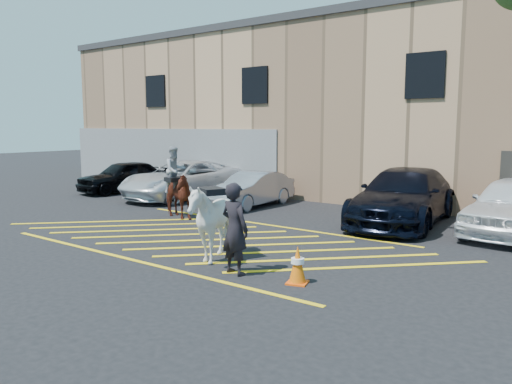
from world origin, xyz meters
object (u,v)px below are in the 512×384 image
Objects in this scene: car_black_suv at (124,176)px; saddled_white at (212,222)px; car_silver_sedan at (252,189)px; handler at (235,229)px; car_white_pickup at (183,180)px; car_blue_suv at (404,196)px; mounted_bay at (175,189)px; traffic_cone at (298,265)px.

saddled_white reaches higher than car_black_suv.
handler reaches higher than car_silver_sedan.
handler is 1.11m from saddled_white.
car_white_pickup is 0.97× the size of car_blue_suv.
handler reaches higher than saddled_white.
car_white_pickup is at bearing 131.77° from mounted_bay.
car_black_suv is 1.79× the size of mounted_bay.
car_silver_sedan is at bearing 80.75° from mounted_bay.
saddled_white is at bearing -110.57° from car_blue_suv.
car_black_suv is 12.62m from car_blue_suv.
car_silver_sedan is at bearing 176.90° from car_blue_suv.
mounted_bay is 7.53m from traffic_cone.
traffic_cone is at bearing -5.27° from saddled_white.
car_blue_suv is 3.06× the size of handler.
traffic_cone is (0.53, -6.94, -0.46)m from car_blue_suv.
handler reaches higher than car_blue_suv.
car_blue_suv reaches higher than traffic_cone.
handler is at bearing -24.19° from saddled_white.
saddled_white is (-1.01, 0.46, -0.05)m from handler.
mounted_bay is at bearing -17.88° from car_black_suv.
traffic_cone is at bearing -32.52° from car_white_pickup.
car_black_suv is 7.13m from mounted_bay.
car_white_pickup is 4.45m from mounted_bay.
mounted_bay is (-5.38, 3.60, 0.01)m from handler.
car_black_suv is at bearing 154.36° from mounted_bay.
saddled_white is at bearing -22.24° from car_black_suv.
car_black_suv is 6.98m from car_silver_sedan.
handler is 2.54× the size of traffic_cone.
car_white_pickup reaches higher than car_silver_sedan.
traffic_cone is at bearing -91.13° from car_blue_suv.
car_blue_suv is 6.98m from traffic_cone.
mounted_bay is at bearing 153.38° from traffic_cone.
saddled_white is at bearing -35.78° from mounted_bay.
car_black_suv is 1.08× the size of car_silver_sedan.
saddled_white is (3.83, -6.49, 0.25)m from car_silver_sedan.
mounted_bay is (6.43, -3.08, 0.23)m from car_black_suv.
car_silver_sedan is 8.47m from handler.
car_silver_sedan is at bearing 9.86° from car_black_suv.
mounted_bay is (2.96, -3.32, 0.17)m from car_white_pickup.
mounted_bay is at bearing -46.12° from car_white_pickup.
car_silver_sedan is at bearing -47.39° from handler.
car_black_suv is 0.75× the size of car_white_pickup.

